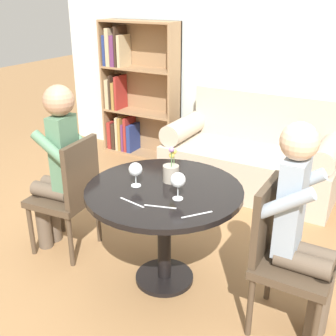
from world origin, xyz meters
TOP-DOWN VIEW (x-y plane):
  - ground_plane at (0.00, 0.00)m, footprint 16.00×16.00m
  - back_wall at (0.00, 2.15)m, footprint 5.20×0.05m
  - round_table at (0.00, 0.00)m, footprint 1.00×1.00m
  - couch at (0.00, 1.73)m, footprint 1.66×0.80m
  - bookshelf_left at (-1.59, 2.00)m, footprint 0.93×0.28m
  - chair_left at (-0.78, -0.02)m, footprint 0.46×0.46m
  - chair_right at (0.78, -0.02)m, footprint 0.42×0.42m
  - person_left at (-0.87, -0.04)m, footprint 0.44×0.36m
  - person_right at (0.87, -0.02)m, footprint 0.42×0.34m
  - wine_glass_left at (-0.17, -0.06)m, footprint 0.09×0.09m
  - wine_glass_right at (0.14, -0.09)m, footprint 0.09×0.09m
  - flower_vase at (-0.01, 0.11)m, footprint 0.11×0.11m
  - knife_left_setting at (0.11, -0.23)m, footprint 0.18×0.07m
  - fork_left_setting at (0.33, -0.20)m, footprint 0.13×0.16m
  - knife_right_setting at (-0.07, -0.26)m, footprint 0.19×0.05m

SIDE VIEW (x-z plane):
  - ground_plane at x=0.00m, z-range 0.00..0.00m
  - couch at x=0.00m, z-range -0.15..0.77m
  - chair_left at x=-0.78m, z-range 0.04..0.94m
  - chair_right at x=0.78m, z-range 0.04..0.94m
  - round_table at x=0.00m, z-range 0.22..0.92m
  - person_right at x=0.87m, z-range 0.04..1.29m
  - person_left at x=-0.87m, z-range 0.05..1.33m
  - knife_left_setting at x=0.11m, z-range 0.70..0.70m
  - fork_left_setting at x=0.33m, z-range 0.70..0.70m
  - knife_right_setting at x=-0.07m, z-range 0.70..0.70m
  - bookshelf_left at x=-1.59m, z-range -0.05..1.50m
  - flower_vase at x=-0.01m, z-range 0.65..0.89m
  - wine_glass_left at x=-0.17m, z-range 0.73..0.89m
  - wine_glass_right at x=0.14m, z-range 0.73..0.90m
  - back_wall at x=0.00m, z-range 0.00..2.70m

